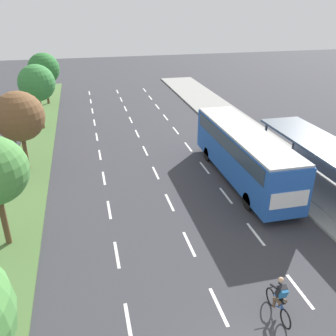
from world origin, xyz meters
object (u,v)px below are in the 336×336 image
object	(u,v)px
bus	(244,150)
median_tree_third	(19,117)
cyclist	(279,299)
median_tree_fifth	(44,69)
bus_shelter	(327,162)
median_tree_fourth	(37,83)

from	to	relation	value
bus	median_tree_third	size ratio (longest dim) A/B	2.11
cyclist	median_tree_fifth	world-z (taller)	median_tree_fifth
cyclist	median_tree_third	distance (m)	19.01
bus_shelter	median_tree_fourth	size ratio (longest dim) A/B	1.94
median_tree_fourth	bus	bearing A→B (deg)	-45.35
bus	cyclist	size ratio (longest dim) A/B	6.20
median_tree_fourth	cyclist	bearing A→B (deg)	-67.43
cyclist	median_tree_fourth	size ratio (longest dim) A/B	0.32
cyclist	median_tree_third	world-z (taller)	median_tree_third
cyclist	median_tree_third	size ratio (longest dim) A/B	0.34
median_tree_third	bus_shelter	bearing A→B (deg)	-22.03
bus	cyclist	bearing A→B (deg)	-106.87
cyclist	bus	bearing A→B (deg)	73.13
bus_shelter	median_tree_third	world-z (taller)	median_tree_third
bus_shelter	median_tree_fifth	xyz separation A→B (m)	(-17.65, 24.63, 2.04)
median_tree_third	bus	bearing A→B (deg)	-19.35
bus	median_tree_fifth	xyz separation A→B (m)	(-13.37, 22.16, 1.84)
bus_shelter	median_tree_fourth	bearing A→B (deg)	137.81
bus_shelter	median_tree_third	distance (m)	19.53
bus	bus_shelter	bearing A→B (deg)	-29.96
cyclist	median_tree_fifth	xyz separation A→B (m)	(-10.11, 32.90, 3.11)
bus_shelter	bus	distance (m)	4.94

